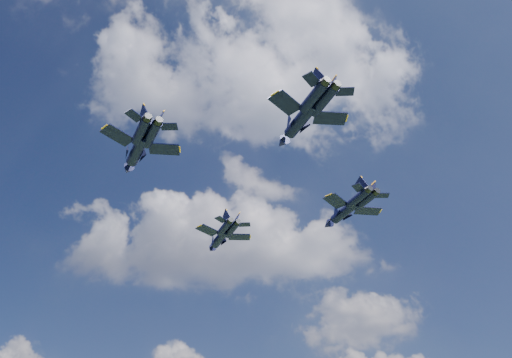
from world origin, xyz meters
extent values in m
cylinder|color=black|center=(-7.21, 21.93, 63.11)|extent=(5.88, 8.89, 1.82)
cone|color=black|center=(-9.96, 27.10, 63.11)|extent=(2.75, 3.13, 1.72)
ellipsoid|color=brown|center=(-8.78, 24.87, 63.66)|extent=(2.23, 3.02, 0.83)
cube|color=black|center=(-9.47, 18.43, 63.11)|extent=(5.00, 5.25, 0.18)
cube|color=black|center=(-3.05, 21.85, 63.11)|extent=(4.90, 3.10, 0.18)
cube|color=black|center=(-6.07, 14.18, 63.11)|extent=(2.61, 2.86, 0.14)
cube|color=black|center=(-1.42, 16.64, 63.11)|extent=(2.43, 1.52, 0.14)
cube|color=black|center=(-5.11, 15.60, 64.52)|extent=(2.04, 2.36, 3.04)
cube|color=black|center=(-3.14, 16.65, 64.52)|extent=(1.69, 2.94, 3.04)
cylinder|color=black|center=(-17.41, -8.67, 63.75)|extent=(6.86, 9.59, 2.00)
cone|color=black|center=(-20.73, -3.15, 63.75)|extent=(3.10, 3.45, 1.89)
ellipsoid|color=brown|center=(-19.30, -5.53, 64.36)|extent=(2.57, 3.28, 0.91)
cube|color=black|center=(-19.69, -12.63, 63.75)|extent=(5.38, 5.81, 0.20)
cube|color=black|center=(-12.84, -8.51, 63.75)|extent=(5.49, 3.65, 0.20)
cube|color=black|center=(-15.71, -17.10, 63.75)|extent=(2.80, 3.14, 0.16)
cube|color=black|center=(-10.76, -14.12, 63.75)|extent=(2.75, 1.80, 0.16)
cube|color=black|center=(-14.74, -15.48, 65.30)|extent=(2.36, 2.48, 3.34)
cube|color=black|center=(-12.65, -14.22, 65.30)|extent=(1.89, 3.18, 3.34)
cylinder|color=black|center=(19.18, 12.47, 62.91)|extent=(6.82, 9.29, 1.95)
cone|color=black|center=(15.84, 17.79, 62.91)|extent=(3.05, 3.36, 1.84)
ellipsoid|color=brown|center=(17.28, 15.49, 63.50)|extent=(2.54, 3.19, 0.89)
cube|color=black|center=(17.02, 8.57, 62.91)|extent=(5.20, 5.68, 0.19)
cube|color=black|center=(23.62, 12.70, 62.91)|extent=(5.39, 3.64, 0.19)
cube|color=black|center=(20.98, 4.28, 62.91)|extent=(2.70, 3.06, 0.15)
cube|color=black|center=(25.75, 7.27, 62.91)|extent=(2.70, 1.80, 0.15)
cube|color=black|center=(21.90, 5.88, 64.42)|extent=(2.35, 2.38, 3.26)
cube|color=black|center=(23.92, 7.14, 64.42)|extent=(1.85, 3.08, 3.26)
cylinder|color=black|center=(10.33, -15.39, 62.75)|extent=(6.54, 9.48, 1.96)
cone|color=black|center=(7.21, -9.91, 62.75)|extent=(3.01, 3.37, 1.85)
ellipsoid|color=brown|center=(8.56, -12.27, 63.35)|extent=(2.46, 3.23, 0.89)
cube|color=black|center=(8.00, -19.22, 62.75)|extent=(5.32, 5.68, 0.20)
cube|color=black|center=(14.81, -15.35, 62.75)|extent=(5.33, 3.47, 0.20)
cube|color=black|center=(11.80, -23.69, 62.75)|extent=(2.78, 3.08, 0.15)
cube|color=black|center=(16.71, -20.89, 62.75)|extent=(2.66, 1.70, 0.15)
cube|color=black|center=(12.79, -22.13, 64.28)|extent=(2.26, 2.48, 3.27)
cube|color=black|center=(14.87, -20.94, 64.28)|extent=(1.84, 3.14, 3.27)
camera|label=1|loc=(7.54, -73.21, 10.32)|focal=35.00mm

